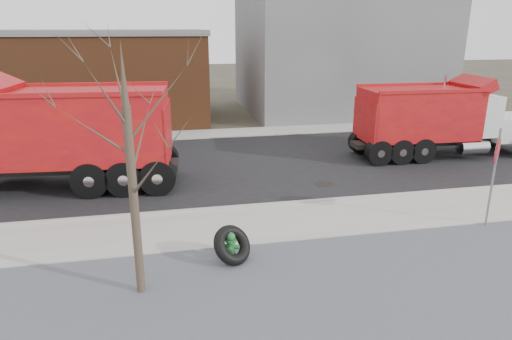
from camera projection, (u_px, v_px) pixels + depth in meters
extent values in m
plane|color=#383328|center=(262.00, 228.00, 12.78)|extent=(120.00, 120.00, 0.00)
cube|color=slate|center=(298.00, 297.00, 9.51)|extent=(60.00, 5.00, 0.03)
cube|color=#9E9B93|center=(260.00, 224.00, 13.01)|extent=(60.00, 2.50, 0.06)
cube|color=#9E9B93|center=(251.00, 206.00, 14.21)|extent=(60.00, 0.15, 0.11)
cube|color=black|center=(229.00, 165.00, 18.67)|extent=(60.00, 9.40, 0.02)
cube|color=#9E9B93|center=(213.00, 134.00, 23.99)|extent=(60.00, 2.00, 0.06)
cube|color=gray|center=(337.00, 49.00, 30.13)|extent=(12.00, 10.00, 8.00)
cube|color=brown|center=(27.00, 80.00, 26.00)|extent=(20.00, 8.00, 5.00)
cube|color=gray|center=(20.00, 32.00, 25.20)|extent=(20.20, 8.20, 0.30)
cylinder|color=#382D23|center=(134.00, 204.00, 9.14)|extent=(0.18, 0.18, 4.00)
cone|color=#382D23|center=(123.00, 72.00, 8.36)|extent=(0.14, 0.14, 1.20)
cylinder|color=#28692E|center=(231.00, 260.00, 11.01)|extent=(0.40, 0.40, 0.05)
cylinder|color=#28692E|center=(231.00, 250.00, 10.93)|extent=(0.21, 0.21, 0.54)
cylinder|color=#28692E|center=(231.00, 240.00, 10.85)|extent=(0.27, 0.27, 0.05)
sphere|color=#28692E|center=(231.00, 237.00, 10.83)|extent=(0.22, 0.22, 0.22)
cylinder|color=#28692E|center=(231.00, 233.00, 10.80)|extent=(0.05, 0.05, 0.05)
cylinder|color=#28692E|center=(225.00, 246.00, 10.93)|extent=(0.14, 0.13, 0.10)
cylinder|color=#28692E|center=(237.00, 247.00, 10.88)|extent=(0.14, 0.13, 0.10)
cylinder|color=#28692E|center=(230.00, 250.00, 10.76)|extent=(0.17, 0.15, 0.14)
torus|color=black|center=(232.00, 245.00, 10.84)|extent=(1.28, 1.23, 0.96)
cylinder|color=gray|center=(493.00, 179.00, 12.54)|extent=(0.06, 0.06, 2.83)
cylinder|color=#AA0C15|center=(498.00, 150.00, 12.29)|extent=(0.59, 0.54, 0.77)
cube|color=black|center=(441.00, 141.00, 19.86)|extent=(8.11, 1.04, 0.21)
cube|color=silver|center=(508.00, 127.00, 20.23)|extent=(2.13, 1.90, 1.04)
cube|color=silver|center=(471.00, 114.00, 19.72)|extent=(1.57, 2.22, 1.70)
cube|color=black|center=(488.00, 102.00, 19.70)|extent=(0.10, 1.89, 0.76)
cube|color=red|center=(418.00, 113.00, 19.27)|extent=(4.79, 2.40, 2.08)
cylinder|color=silver|center=(443.00, 101.00, 20.29)|extent=(0.14, 0.14, 2.27)
cylinder|color=black|center=(494.00, 135.00, 21.41)|extent=(1.05, 0.31, 1.04)
cylinder|color=black|center=(381.00, 141.00, 20.35)|extent=(1.05, 0.31, 1.04)
cylinder|color=black|center=(400.00, 151.00, 18.64)|extent=(1.05, 0.31, 1.04)
cube|color=black|center=(48.00, 169.00, 15.76)|extent=(8.94, 1.69, 0.24)
cube|color=red|center=(86.00, 126.00, 15.48)|extent=(5.64, 3.06, 2.39)
cylinder|color=silver|center=(2.00, 122.00, 14.13)|extent=(0.16, 0.16, 2.61)
cylinder|color=black|center=(125.00, 178.00, 15.11)|extent=(1.22, 0.43, 1.20)
cylinder|color=black|center=(133.00, 160.00, 17.09)|extent=(1.22, 0.43, 1.20)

